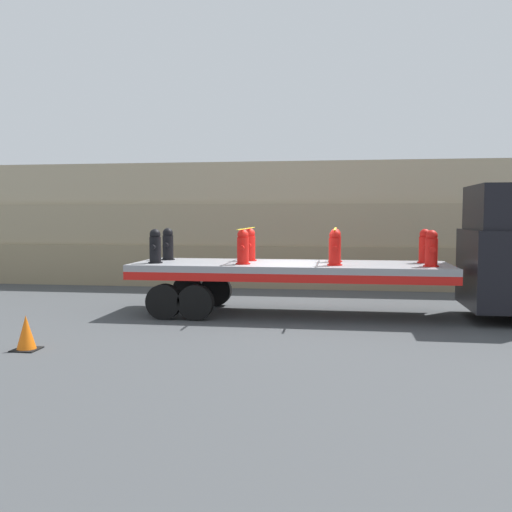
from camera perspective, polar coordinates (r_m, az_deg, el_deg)
The scene contains 14 objects.
ground_plane at distance 14.89m, azimuth 3.42°, elevation -5.85°, with size 120.00×120.00×0.00m, color #3F4244.
rock_cliff at distance 21.31m, azimuth 5.04°, elevation 3.16°, with size 60.00×3.30×4.45m.
flatbed_trailer at distance 14.80m, azimuth 1.37°, elevation -1.68°, with size 8.07×2.58×1.34m.
fire_hydrant_black_near_0 at distance 14.86m, azimuth -10.05°, elevation 0.94°, with size 0.37×0.50×0.88m.
fire_hydrant_black_far_0 at distance 15.90m, azimuth -8.80°, elevation 1.15°, with size 0.37×0.50×0.88m.
fire_hydrant_red_near_1 at distance 14.30m, azimuth -1.32°, elevation 0.88°, with size 0.37×0.50×0.88m.
fire_hydrant_red_far_1 at distance 15.37m, azimuth -0.62°, elevation 1.10°, with size 0.37×0.50×0.88m.
fire_hydrant_red_near_2 at distance 14.09m, azimuth 7.89°, elevation 0.79°, with size 0.37×0.50×0.88m.
fire_hydrant_red_far_2 at distance 15.18m, azimuth 7.94°, elevation 1.02°, with size 0.37×0.50×0.88m.
fire_hydrant_red_near_3 at distance 14.25m, azimuth 17.13°, elevation 0.68°, with size 0.37×0.50×0.88m.
fire_hydrant_red_far_3 at distance 15.33m, azimuth 16.53°, elevation 0.92°, with size 0.37×0.50×0.88m.
cargo_strap_rear at distance 14.82m, azimuth -0.96°, elevation 2.77°, with size 0.05×2.68×0.01m.
cargo_strap_middle at distance 14.62m, azimuth 7.93°, elevation 2.71°, with size 0.05×2.68×0.01m.
traffic_cone at distance 11.81m, azimuth -22.00°, elevation -7.16°, with size 0.47×0.47×0.67m.
Camera 1 is at (1.30, -14.61, 2.58)m, focal length 40.00 mm.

